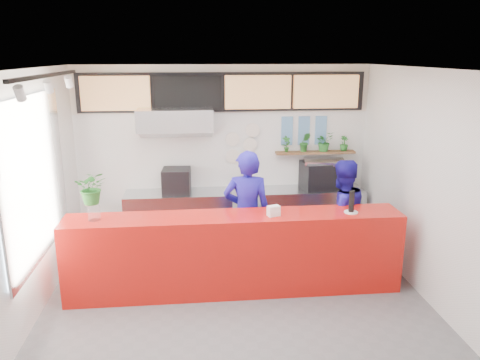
% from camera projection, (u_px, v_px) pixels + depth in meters
% --- Properties ---
extents(floor, '(5.00, 5.00, 0.00)m').
position_uv_depth(floor, '(238.00, 305.00, 6.10)').
color(floor, slate).
rests_on(floor, ground).
extents(ceiling, '(5.00, 5.00, 0.00)m').
position_uv_depth(ceiling, '(238.00, 69.00, 5.32)').
color(ceiling, silver).
extents(wall_back, '(5.00, 0.00, 5.00)m').
position_uv_depth(wall_back, '(224.00, 153.00, 8.11)').
color(wall_back, white).
rests_on(wall_back, ground).
extents(wall_left, '(0.00, 5.00, 5.00)m').
position_uv_depth(wall_left, '(25.00, 201.00, 5.46)').
color(wall_left, white).
rests_on(wall_left, ground).
extents(wall_right, '(0.00, 5.00, 5.00)m').
position_uv_depth(wall_right, '(433.00, 189.00, 5.95)').
color(wall_right, white).
rests_on(wall_right, ground).
extents(service_counter, '(4.50, 0.60, 1.10)m').
position_uv_depth(service_counter, '(235.00, 253.00, 6.34)').
color(service_counter, red).
rests_on(service_counter, ground).
extents(cream_band, '(5.00, 0.02, 0.80)m').
position_uv_depth(cream_band, '(223.00, 89.00, 7.81)').
color(cream_band, beige).
rests_on(cream_band, wall_back).
extents(prep_bench, '(1.80, 0.60, 0.90)m').
position_uv_depth(prep_bench, '(179.00, 218.00, 8.02)').
color(prep_bench, '#B2B5BA').
rests_on(prep_bench, ground).
extents(panini_oven, '(0.48, 0.48, 0.41)m').
position_uv_depth(panini_oven, '(177.00, 181.00, 7.84)').
color(panini_oven, black).
rests_on(panini_oven, prep_bench).
extents(extraction_hood, '(1.20, 0.70, 0.35)m').
position_uv_depth(extraction_hood, '(175.00, 119.00, 7.52)').
color(extraction_hood, '#B2B5BA').
rests_on(extraction_hood, ceiling).
extents(hood_lip, '(1.20, 0.69, 0.31)m').
position_uv_depth(hood_lip, '(176.00, 131.00, 7.58)').
color(hood_lip, '#B2B5BA').
rests_on(hood_lip, ceiling).
extents(right_bench, '(1.80, 0.60, 0.90)m').
position_uv_depth(right_bench, '(310.00, 213.00, 8.24)').
color(right_bench, '#B2B5BA').
rests_on(right_bench, ground).
extents(espresso_machine, '(0.78, 0.59, 0.47)m').
position_uv_depth(espresso_machine, '(324.00, 175.00, 8.08)').
color(espresso_machine, black).
rests_on(espresso_machine, right_bench).
extents(espresso_tray, '(0.76, 0.59, 0.06)m').
position_uv_depth(espresso_tray, '(324.00, 161.00, 8.02)').
color(espresso_tray, '#BBBDC3').
rests_on(espresso_tray, espresso_machine).
extents(herb_shelf, '(1.40, 0.18, 0.04)m').
position_uv_depth(herb_shelf, '(315.00, 152.00, 8.17)').
color(herb_shelf, brown).
rests_on(herb_shelf, wall_back).
extents(menu_board_far_left, '(1.10, 0.10, 0.55)m').
position_uv_depth(menu_board_far_left, '(116.00, 93.00, 7.55)').
color(menu_board_far_left, tan).
rests_on(menu_board_far_left, wall_back).
extents(menu_board_mid_left, '(1.10, 0.10, 0.55)m').
position_uv_depth(menu_board_mid_left, '(188.00, 93.00, 7.66)').
color(menu_board_mid_left, black).
rests_on(menu_board_mid_left, wall_back).
extents(menu_board_mid_right, '(1.10, 0.10, 0.55)m').
position_uv_depth(menu_board_mid_right, '(258.00, 92.00, 7.78)').
color(menu_board_mid_right, tan).
rests_on(menu_board_mid_right, wall_back).
extents(menu_board_far_right, '(1.10, 0.10, 0.55)m').
position_uv_depth(menu_board_far_right, '(326.00, 92.00, 7.89)').
color(menu_board_far_right, tan).
rests_on(menu_board_far_right, wall_back).
extents(soffit, '(4.80, 0.04, 0.65)m').
position_uv_depth(soffit, '(223.00, 92.00, 7.80)').
color(soffit, black).
rests_on(soffit, wall_back).
extents(window_pane, '(0.04, 2.20, 1.90)m').
position_uv_depth(window_pane, '(34.00, 178.00, 5.70)').
color(window_pane, silver).
rests_on(window_pane, wall_left).
extents(window_frame, '(0.03, 2.30, 2.00)m').
position_uv_depth(window_frame, '(36.00, 178.00, 5.70)').
color(window_frame, '#B2B5BA').
rests_on(window_frame, wall_left).
extents(track_rail, '(0.05, 2.40, 0.04)m').
position_uv_depth(track_rail, '(47.00, 75.00, 5.13)').
color(track_rail, black).
rests_on(track_rail, ceiling).
extents(dec_plate_a, '(0.24, 0.03, 0.24)m').
position_uv_depth(dec_plate_a, '(232.00, 139.00, 8.03)').
color(dec_plate_a, silver).
rests_on(dec_plate_a, wall_back).
extents(dec_plate_b, '(0.24, 0.03, 0.24)m').
position_uv_depth(dec_plate_b, '(250.00, 144.00, 8.09)').
color(dec_plate_b, silver).
rests_on(dec_plate_b, wall_back).
extents(dec_plate_c, '(0.24, 0.03, 0.24)m').
position_uv_depth(dec_plate_c, '(233.00, 156.00, 8.11)').
color(dec_plate_c, silver).
rests_on(dec_plate_c, wall_back).
extents(dec_plate_d, '(0.24, 0.03, 0.24)m').
position_uv_depth(dec_plate_d, '(253.00, 130.00, 8.02)').
color(dec_plate_d, silver).
rests_on(dec_plate_d, wall_back).
extents(photo_frame_a, '(0.20, 0.02, 0.25)m').
position_uv_depth(photo_frame_a, '(287.00, 124.00, 8.07)').
color(photo_frame_a, '#598CBF').
rests_on(photo_frame_a, wall_back).
extents(photo_frame_b, '(0.20, 0.02, 0.25)m').
position_uv_depth(photo_frame_b, '(304.00, 123.00, 8.10)').
color(photo_frame_b, '#598CBF').
rests_on(photo_frame_b, wall_back).
extents(photo_frame_c, '(0.20, 0.02, 0.25)m').
position_uv_depth(photo_frame_c, '(321.00, 123.00, 8.13)').
color(photo_frame_c, '#598CBF').
rests_on(photo_frame_c, wall_back).
extents(photo_frame_d, '(0.20, 0.02, 0.25)m').
position_uv_depth(photo_frame_d, '(287.00, 138.00, 8.13)').
color(photo_frame_d, '#598CBF').
rests_on(photo_frame_d, wall_back).
extents(photo_frame_e, '(0.20, 0.02, 0.25)m').
position_uv_depth(photo_frame_e, '(304.00, 138.00, 8.16)').
color(photo_frame_e, '#598CBF').
rests_on(photo_frame_e, wall_back).
extents(photo_frame_f, '(0.20, 0.02, 0.25)m').
position_uv_depth(photo_frame_f, '(320.00, 137.00, 8.19)').
color(photo_frame_f, '#598CBF').
rests_on(photo_frame_f, wall_back).
extents(staff_center, '(0.74, 0.54, 1.87)m').
position_uv_depth(staff_center, '(247.00, 214.00, 6.74)').
color(staff_center, '#1D1593').
rests_on(staff_center, ground).
extents(staff_right, '(0.96, 0.83, 1.70)m').
position_uv_depth(staff_right, '(341.00, 216.00, 6.91)').
color(staff_right, '#1D1593').
rests_on(staff_right, ground).
extents(herb_a, '(0.17, 0.14, 0.28)m').
position_uv_depth(herb_a, '(286.00, 144.00, 8.08)').
color(herb_a, '#256B25').
rests_on(herb_a, herb_shelf).
extents(herb_b, '(0.20, 0.17, 0.34)m').
position_uv_depth(herb_b, '(305.00, 142.00, 8.10)').
color(herb_b, '#256B25').
rests_on(herb_b, herb_shelf).
extents(herb_c, '(0.39, 0.37, 0.34)m').
position_uv_depth(herb_c, '(324.00, 142.00, 8.13)').
color(herb_c, '#256B25').
rests_on(herb_c, herb_shelf).
extents(herb_d, '(0.18, 0.17, 0.26)m').
position_uv_depth(herb_d, '(344.00, 143.00, 8.18)').
color(herb_d, '#256B25').
rests_on(herb_d, herb_shelf).
extents(glass_vase, '(0.19, 0.19, 0.19)m').
position_uv_depth(glass_vase, '(94.00, 213.00, 5.99)').
color(glass_vase, white).
rests_on(glass_vase, service_counter).
extents(basil_vase, '(0.41, 0.37, 0.43)m').
position_uv_depth(basil_vase, '(92.00, 188.00, 5.90)').
color(basil_vase, '#256B25').
rests_on(basil_vase, glass_vase).
extents(napkin_holder, '(0.18, 0.14, 0.14)m').
position_uv_depth(napkin_holder, '(274.00, 211.00, 6.16)').
color(napkin_holder, white).
rests_on(napkin_holder, service_counter).
extents(white_plate, '(0.19, 0.19, 0.01)m').
position_uv_depth(white_plate, '(351.00, 212.00, 6.29)').
color(white_plate, white).
rests_on(white_plate, service_counter).
extents(pepper_mill, '(0.07, 0.07, 0.29)m').
position_uv_depth(pepper_mill, '(352.00, 201.00, 6.25)').
color(pepper_mill, black).
rests_on(pepper_mill, white_plate).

